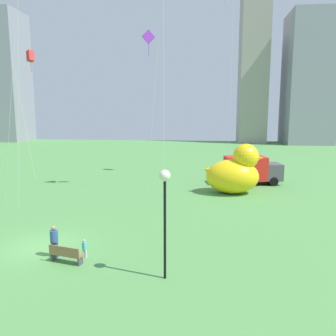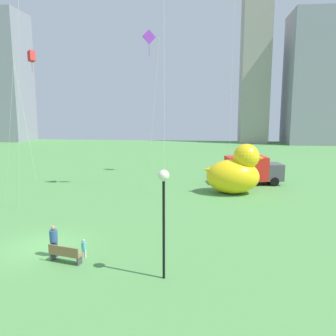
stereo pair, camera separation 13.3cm
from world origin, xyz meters
name	(u,v)px [view 1 (the left image)]	position (x,y,z in m)	size (l,w,h in m)	color
ground_plane	(42,247)	(0.00, 0.00, 0.00)	(140.00, 140.00, 0.00)	#54934C
park_bench	(66,254)	(2.09, -1.80, 0.48)	(1.79, 0.86, 0.90)	olive
person_adult	(54,240)	(1.23, -1.11, 0.92)	(0.41, 0.41, 1.66)	#38476B
person_child	(84,248)	(2.81, -1.08, 0.54)	(0.24, 0.24, 0.98)	silver
giant_inflatable_duck	(234,172)	(11.63, 14.00, 1.94)	(5.51, 3.53, 4.57)	yellow
lamppost	(165,194)	(7.16, -2.85, 3.90)	(0.51, 0.51, 4.98)	black
box_truck	(251,170)	(13.72, 18.27, 1.44)	(5.96, 3.17, 2.85)	red
city_skyline	(181,76)	(3.22, 65.87, 15.45)	(81.52, 11.76, 34.58)	gray
kite_red	(30,57)	(-9.76, 19.21, 13.14)	(2.40, 2.30, 13.87)	silver
kite_purple	(149,46)	(3.78, 14.61, 13.24)	(1.48, 1.22, 14.60)	silver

